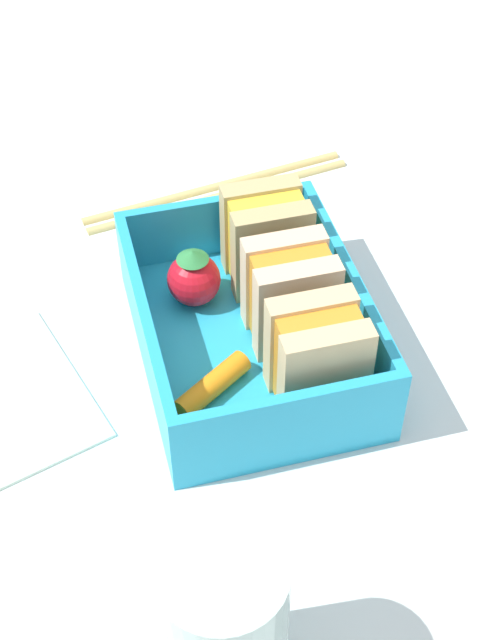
{
  "coord_description": "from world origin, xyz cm",
  "views": [
    {
      "loc": [
        34.06,
        -9.04,
        38.57
      ],
      "look_at": [
        0.0,
        0.0,
        2.7
      ],
      "focal_mm": 50.0,
      "sensor_mm": 36.0,
      "label": 1
    }
  ],
  "objects_px": {
    "sandwich_center_left": "(290,294)",
    "sandwich_center": "(317,357)",
    "strawberry_far_left": "(194,278)",
    "drinking_glass": "(224,629)",
    "sandwich_left": "(266,238)",
    "carrot_stick_far_left": "(212,385)",
    "chopstick_pair": "(218,188)",
    "folded_napkin": "(6,396)"
  },
  "relations": [
    {
      "from": "sandwich_center_left",
      "to": "sandwich_center",
      "type": "bearing_deg",
      "value": 0.0
    },
    {
      "from": "strawberry_far_left",
      "to": "drinking_glass",
      "type": "xyz_separation_m",
      "value": [
        0.22,
        -0.04,
        0.02
      ]
    },
    {
      "from": "sandwich_left",
      "to": "carrot_stick_far_left",
      "type": "xyz_separation_m",
      "value": [
        0.08,
        -0.05,
        -0.02
      ]
    },
    {
      "from": "chopstick_pair",
      "to": "carrot_stick_far_left",
      "type": "bearing_deg",
      "value": -14.22
    },
    {
      "from": "sandwich_center",
      "to": "strawberry_far_left",
      "type": "distance_m",
      "value": 0.1
    },
    {
      "from": "sandwich_left",
      "to": "drinking_glass",
      "type": "xyz_separation_m",
      "value": [
        0.23,
        -0.08,
        0.01
      ]
    },
    {
      "from": "sandwich_center_left",
      "to": "chopstick_pair",
      "type": "xyz_separation_m",
      "value": [
        -0.15,
        -0.01,
        -0.04
      ]
    },
    {
      "from": "chopstick_pair",
      "to": "drinking_glass",
      "type": "relative_size",
      "value": 2.07
    },
    {
      "from": "drinking_glass",
      "to": "chopstick_pair",
      "type": "bearing_deg",
      "value": 167.13
    },
    {
      "from": "sandwich_center_left",
      "to": "drinking_glass",
      "type": "distance_m",
      "value": 0.2
    },
    {
      "from": "sandwich_center_left",
      "to": "strawberry_far_left",
      "type": "xyz_separation_m",
      "value": [
        -0.04,
        -0.05,
        -0.01
      ]
    },
    {
      "from": "sandwich_center",
      "to": "chopstick_pair",
      "type": "distance_m",
      "value": 0.21
    },
    {
      "from": "chopstick_pair",
      "to": "drinking_glass",
      "type": "distance_m",
      "value": 0.35
    },
    {
      "from": "carrot_stick_far_left",
      "to": "folded_napkin",
      "type": "height_order",
      "value": "carrot_stick_far_left"
    },
    {
      "from": "carrot_stick_far_left",
      "to": "drinking_glass",
      "type": "xyz_separation_m",
      "value": [
        0.15,
        -0.03,
        0.03
      ]
    },
    {
      "from": "sandwich_center_left",
      "to": "folded_napkin",
      "type": "bearing_deg",
      "value": -90.24
    },
    {
      "from": "sandwich_left",
      "to": "folded_napkin",
      "type": "relative_size",
      "value": 0.54
    },
    {
      "from": "carrot_stick_far_left",
      "to": "drinking_glass",
      "type": "distance_m",
      "value": 0.15
    },
    {
      "from": "carrot_stick_far_left",
      "to": "drinking_glass",
      "type": "height_order",
      "value": "drinking_glass"
    },
    {
      "from": "sandwich_left",
      "to": "sandwich_center",
      "type": "distance_m",
      "value": 0.1
    },
    {
      "from": "strawberry_far_left",
      "to": "carrot_stick_far_left",
      "type": "xyz_separation_m",
      "value": [
        0.07,
        -0.01,
        -0.01
      ]
    },
    {
      "from": "sandwich_center_left",
      "to": "sandwich_center",
      "type": "xyz_separation_m",
      "value": [
        0.05,
        0.0,
        0.0
      ]
    },
    {
      "from": "strawberry_far_left",
      "to": "folded_napkin",
      "type": "bearing_deg",
      "value": -71.45
    },
    {
      "from": "carrot_stick_far_left",
      "to": "drinking_glass",
      "type": "relative_size",
      "value": 0.52
    },
    {
      "from": "chopstick_pair",
      "to": "folded_napkin",
      "type": "height_order",
      "value": "chopstick_pair"
    },
    {
      "from": "sandwich_left",
      "to": "carrot_stick_far_left",
      "type": "bearing_deg",
      "value": -32.43
    },
    {
      "from": "sandwich_center_left",
      "to": "strawberry_far_left",
      "type": "bearing_deg",
      "value": -130.5
    },
    {
      "from": "sandwich_center",
      "to": "folded_napkin",
      "type": "relative_size",
      "value": 0.54
    },
    {
      "from": "sandwich_center_left",
      "to": "chopstick_pair",
      "type": "bearing_deg",
      "value": -177.89
    },
    {
      "from": "sandwich_left",
      "to": "carrot_stick_far_left",
      "type": "height_order",
      "value": "sandwich_left"
    },
    {
      "from": "sandwich_center",
      "to": "drinking_glass",
      "type": "height_order",
      "value": "drinking_glass"
    },
    {
      "from": "sandwich_center",
      "to": "folded_napkin",
      "type": "height_order",
      "value": "sandwich_center"
    },
    {
      "from": "strawberry_far_left",
      "to": "folded_napkin",
      "type": "xyz_separation_m",
      "value": [
        0.04,
        -0.12,
        -0.03
      ]
    },
    {
      "from": "sandwich_center",
      "to": "sandwich_center_left",
      "type": "bearing_deg",
      "value": 180.0
    },
    {
      "from": "carrot_stick_far_left",
      "to": "drinking_glass",
      "type": "bearing_deg",
      "value": -11.15
    },
    {
      "from": "sandwich_center_left",
      "to": "carrot_stick_far_left",
      "type": "bearing_deg",
      "value": -57.01
    },
    {
      "from": "sandwich_center",
      "to": "strawberry_far_left",
      "type": "height_order",
      "value": "sandwich_center"
    },
    {
      "from": "strawberry_far_left",
      "to": "carrot_stick_far_left",
      "type": "height_order",
      "value": "strawberry_far_left"
    },
    {
      "from": "carrot_stick_far_left",
      "to": "folded_napkin",
      "type": "relative_size",
      "value": 0.44
    },
    {
      "from": "strawberry_far_left",
      "to": "sandwich_center",
      "type": "bearing_deg",
      "value": 27.64
    },
    {
      "from": "drinking_glass",
      "to": "carrot_stick_far_left",
      "type": "bearing_deg",
      "value": 168.85
    },
    {
      "from": "sandwich_center",
      "to": "strawberry_far_left",
      "type": "relative_size",
      "value": 1.57
    }
  ]
}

